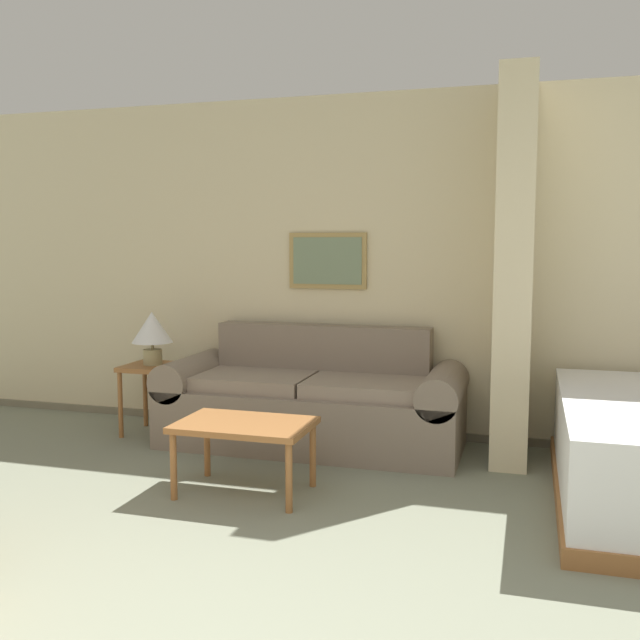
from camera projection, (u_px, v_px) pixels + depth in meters
name	position (u px, v px, depth m)	size (l,w,h in m)	color
wall_back	(371.00, 267.00, 5.49)	(7.25, 0.16, 2.60)	beige
wall_partition_pillar	(514.00, 270.00, 4.79)	(0.24, 0.70, 2.60)	beige
couch	(312.00, 402.00, 5.22)	(2.20, 0.84, 0.86)	gray
coffee_table	(245.00, 430.00, 4.20)	(0.79, 0.53, 0.43)	#996033
side_table	(153.00, 377.00, 5.53)	(0.42, 0.42, 0.54)	#996033
table_lamp	(152.00, 330.00, 5.49)	(0.31, 0.31, 0.41)	tan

